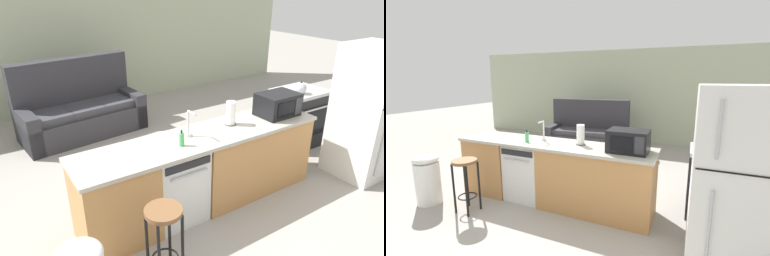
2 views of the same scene
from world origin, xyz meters
The scene contains 14 objects.
ground_plane centered at (0.00, 0.00, 0.00)m, with size 24.00×24.00×0.00m, color gray.
wall_back centered at (0.30, 4.20, 1.30)m, with size 10.00×0.06×2.60m.
kitchen_counter centered at (0.24, 0.00, 0.42)m, with size 2.94×0.66×0.90m.
dishwasher centered at (-0.25, 0.00, 0.42)m, with size 0.58×0.61×0.84m.
stove_range centered at (2.35, 0.55, 0.45)m, with size 0.76×0.68×0.90m.
refrigerator centered at (2.35, -0.55, 0.88)m, with size 0.72×0.73×1.76m.
microwave centered at (1.25, 0.00, 1.04)m, with size 0.50×0.37×0.28m.
sink_faucet centered at (-0.02, 0.05, 1.03)m, with size 0.07×0.18×0.30m.
paper_towel_roll centered at (0.57, 0.08, 1.04)m, with size 0.14×0.14×0.28m.
soap_bottle centered at (-0.20, -0.09, 0.97)m, with size 0.06×0.06×0.18m.
kettle centered at (2.18, 0.42, 0.99)m, with size 0.21×0.17×0.19m.
bar_stool centered at (-0.77, -0.73, 0.54)m, with size 0.32×0.32×0.74m.
trash_bin centered at (-1.48, -0.78, 0.38)m, with size 0.35×0.35×0.74m.
couch centered at (-0.43, 2.89, 0.39)m, with size 2.09×1.11×1.27m.
Camera 2 is at (1.94, -3.10, 1.81)m, focal length 24.00 mm.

